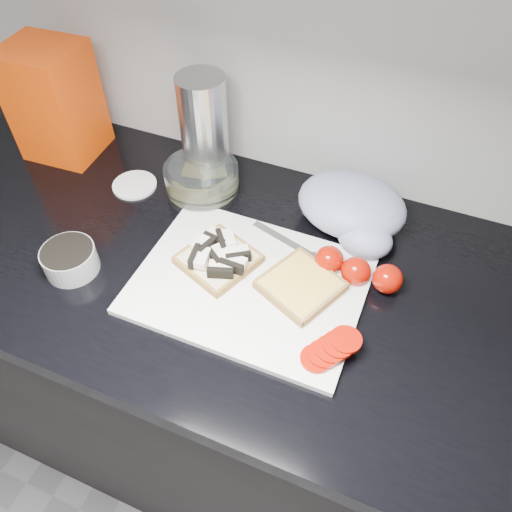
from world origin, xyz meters
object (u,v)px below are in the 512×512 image
Objects in this scene: cutting_board at (250,284)px; bread_bag at (55,102)px; glass_bowl at (202,180)px; steel_canister at (204,130)px.

cutting_board is 0.60m from bread_bag.
cutting_board is 2.58× the size of glass_bowl.
bread_bag is at bearing -173.99° from steel_canister.
glass_bowl is 0.66× the size of steel_canister.
bread_bag reaches higher than steel_canister.
cutting_board is 1.71× the size of steel_canister.
steel_canister is at bearing 2.89° from bread_bag.
steel_canister is at bearing 104.45° from glass_bowl.
cutting_board is at bearing -45.78° from glass_bowl.
cutting_board is 1.64× the size of bread_bag.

